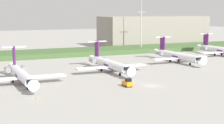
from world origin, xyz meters
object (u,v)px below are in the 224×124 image
at_px(regional_jet_third, 109,64).
at_px(antenna_mast, 141,27).
at_px(regional_jet_fifth, 221,50).
at_px(regional_jet_fourth, 177,56).
at_px(regional_jet_second, 21,74).
at_px(baggage_tug, 128,83).
at_px(safety_cone_front_marker, 36,98).

height_order(regional_jet_third, antenna_mast, antenna_mast).
bearing_deg(regional_jet_fifth, regional_jet_fourth, -162.44).
height_order(regional_jet_second, baggage_tug, regional_jet_second).
distance_m(regional_jet_fourth, baggage_tug, 48.34).
distance_m(regional_jet_fifth, antenna_mast, 38.02).
distance_m(regional_jet_second, antenna_mast, 85.92).
height_order(regional_jet_third, regional_jet_fourth, same).
bearing_deg(regional_jet_fifth, antenna_mast, 128.69).
height_order(antenna_mast, safety_cone_front_marker, antenna_mast).
height_order(regional_jet_fifth, safety_cone_front_marker, regional_jet_fifth).
height_order(regional_jet_fourth, safety_cone_front_marker, regional_jet_fourth).
xyz_separation_m(regional_jet_third, baggage_tug, (-4.85, -22.77, -1.53)).
relative_size(regional_jet_fifth, baggage_tug, 9.69).
bearing_deg(antenna_mast, baggage_tug, -121.02).
height_order(regional_jet_second, regional_jet_fifth, same).
bearing_deg(baggage_tug, safety_cone_front_marker, -170.97).
distance_m(regional_jet_fourth, regional_jet_fifth, 29.78).
distance_m(regional_jet_third, safety_cone_front_marker, 39.45).
xyz_separation_m(regional_jet_second, regional_jet_third, (28.80, 7.85, 0.00)).
xyz_separation_m(regional_jet_fourth, baggage_tug, (-36.47, -31.69, -1.53)).
xyz_separation_m(regional_jet_third, safety_cone_front_marker, (-29.03, -26.61, -2.26)).
relative_size(regional_jet_fifth, antenna_mast, 1.10).
bearing_deg(baggage_tug, regional_jet_third, 77.98).
bearing_deg(regional_jet_fourth, safety_cone_front_marker, -149.64).
bearing_deg(regional_jet_third, regional_jet_fifth, 16.61).
relative_size(regional_jet_fifth, safety_cone_front_marker, 56.36).
bearing_deg(regional_jet_fifth, baggage_tug, -147.91).
height_order(regional_jet_fourth, antenna_mast, antenna_mast).
bearing_deg(regional_jet_second, regional_jet_fourth, 15.52).
bearing_deg(regional_jet_third, safety_cone_front_marker, -137.49).
xyz_separation_m(baggage_tug, safety_cone_front_marker, (-24.18, -3.84, -0.73)).
xyz_separation_m(regional_jet_fourth, antenna_mast, (5.32, 37.80, 9.12)).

